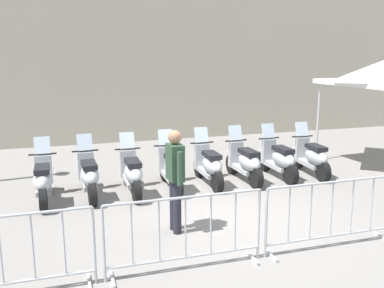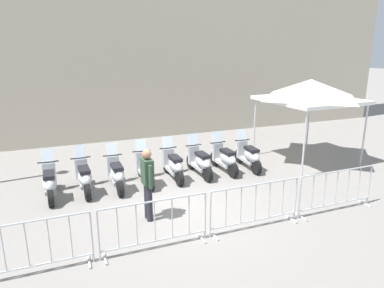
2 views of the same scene
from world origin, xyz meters
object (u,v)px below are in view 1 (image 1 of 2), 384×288
motorcycle_6 (279,160)px  barrier_segment_2 (331,215)px  motorcycle_7 (312,157)px  officer_near_row_end (175,175)px  motorcycle_3 (171,169)px  motorcycle_5 (245,163)px  motorcycle_0 (43,181)px  motorcycle_4 (209,166)px  barrier_segment_1 (186,234)px  barrier_segment_0 (1,258)px  motorcycle_2 (132,174)px  motorcycle_1 (89,176)px

motorcycle_6 → barrier_segment_2: (-1.26, -3.48, 0.07)m
motorcycle_7 → officer_near_row_end: bearing=-154.6°
motorcycle_3 → officer_near_row_end: (-0.64, -2.18, 0.53)m
motorcycle_5 → officer_near_row_end: bearing=-138.9°
motorcycle_5 → motorcycle_0: bearing=177.9°
motorcycle_4 → barrier_segment_2: 3.61m
motorcycle_5 → officer_near_row_end: officer_near_row_end is taller
motorcycle_7 → barrier_segment_2: bearing=-122.2°
motorcycle_6 → barrier_segment_1: (-3.58, -3.35, 0.07)m
motorcycle_3 → motorcycle_7: size_ratio=1.00×
motorcycle_3 → barrier_segment_1: (-0.92, -3.46, 0.07)m
barrier_segment_0 → barrier_segment_2: (4.63, -0.27, 0.00)m
motorcycle_3 → motorcycle_6: (2.66, -0.11, 0.00)m
motorcycle_3 → motorcycle_4: same height
barrier_segment_1 → barrier_segment_2: bearing=-3.4°
motorcycle_4 → barrier_segment_1: bearing=-117.7°
barrier_segment_2 → officer_near_row_end: 2.52m
motorcycle_2 → motorcycle_4: bearing=0.8°
motorcycle_6 → barrier_segment_1: motorcycle_6 is taller
motorcycle_2 → barrier_segment_2: motorcycle_2 is taller
barrier_segment_1 → barrier_segment_2: 2.32m
motorcycle_3 → barrier_segment_2: (1.40, -3.59, 0.07)m
motorcycle_1 → officer_near_row_end: bearing=-63.6°
motorcycle_3 → barrier_segment_1: bearing=-104.9°
motorcycle_4 → barrier_segment_1: size_ratio=0.77×
motorcycle_3 → motorcycle_5: same height
motorcycle_6 → barrier_segment_2: bearing=-109.9°
motorcycle_2 → officer_near_row_end: bearing=-83.3°
motorcycle_5 → motorcycle_7: bearing=-3.9°
motorcycle_6 → motorcycle_1: bearing=177.5°
motorcycle_6 → motorcycle_2: bearing=179.0°
motorcycle_7 → barrier_segment_1: (-4.45, -3.26, 0.07)m
motorcycle_0 → barrier_segment_2: (4.05, -3.68, 0.07)m
motorcycle_3 → motorcycle_5: size_ratio=1.00×
motorcycle_2 → motorcycle_4: same height
barrier_segment_0 → motorcycle_4: bearing=38.7°
motorcycle_4 → barrier_segment_0: (-4.12, -3.30, 0.07)m
motorcycle_5 → motorcycle_7: same height
motorcycle_1 → motorcycle_7: size_ratio=1.00×
motorcycle_7 → motorcycle_5: bearing=176.1°
motorcycle_6 → officer_near_row_end: (-3.29, -2.07, 0.53)m
barrier_segment_2 → officer_near_row_end: bearing=145.2°
motorcycle_1 → motorcycle_7: same height
motorcycle_5 → barrier_segment_1: motorcycle_5 is taller
motorcycle_1 → motorcycle_7: 5.30m
motorcycle_1 → motorcycle_6: (4.42, -0.20, 0.00)m
officer_near_row_end → motorcycle_0: bearing=131.7°
motorcycle_5 → barrier_segment_0: bearing=-147.1°
barrier_segment_0 → motorcycle_1: bearing=66.6°
motorcycle_2 → motorcycle_7: (4.42, -0.15, 0.00)m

